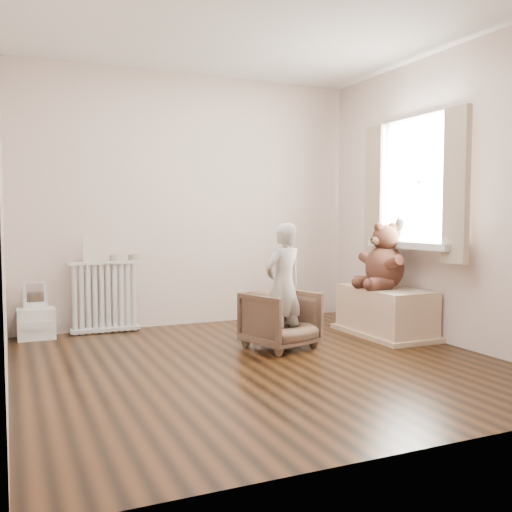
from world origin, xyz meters
name	(u,v)px	position (x,y,z in m)	size (l,w,h in m)	color
floor	(262,363)	(0.00, 0.00, 0.00)	(3.60, 3.60, 0.01)	black
ceiling	(262,19)	(0.00, 0.00, 2.60)	(3.60, 3.60, 0.01)	white
back_wall	(191,201)	(0.00, 1.80, 1.30)	(3.60, 0.02, 2.60)	silver
front_wall	(419,181)	(0.00, -1.80, 1.30)	(3.60, 0.02, 2.60)	silver
left_wall	(2,190)	(-1.80, 0.00, 1.30)	(0.02, 3.60, 2.60)	silver
right_wall	(447,198)	(1.80, 0.00, 1.30)	(0.02, 3.60, 2.60)	silver
window	(421,182)	(1.76, 0.30, 1.45)	(0.03, 0.90, 1.10)	white
window_sill	(412,245)	(1.67, 0.30, 0.87)	(0.22, 1.10, 0.06)	silver
curtain_left	(456,186)	(1.65, -0.27, 1.39)	(0.06, 0.26, 1.30)	#B9A78C
curtain_right	(375,191)	(1.65, 0.87, 1.39)	(0.06, 0.26, 1.30)	#B9A78C
radiator	(105,293)	(-0.92, 1.68, 0.39)	(0.66, 0.13, 0.70)	silver
paper_doll	(91,248)	(-1.04, 1.68, 0.83)	(0.15, 0.01, 0.26)	beige
tin_a	(115,258)	(-0.81, 1.68, 0.73)	(0.10, 0.10, 0.06)	#A59E8C
tin_b	(133,257)	(-0.64, 1.68, 0.73)	(0.10, 0.10, 0.06)	#A59E8C
toy_vanity	(36,309)	(-1.55, 1.65, 0.28)	(0.33, 0.24, 0.52)	silver
armchair	(281,320)	(0.36, 0.40, 0.25)	(0.53, 0.54, 0.50)	brown
child	(283,285)	(0.36, 0.35, 0.55)	(0.39, 0.25, 1.06)	beige
toy_bench	(385,314)	(1.52, 0.49, 0.20)	(0.51, 0.96, 0.45)	beige
teddy_bear	(385,265)	(1.51, 0.49, 0.67)	(0.50, 0.39, 0.61)	#381B14
plush_cat	(395,230)	(1.66, 0.55, 1.00)	(0.16, 0.26, 0.22)	#685F5A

